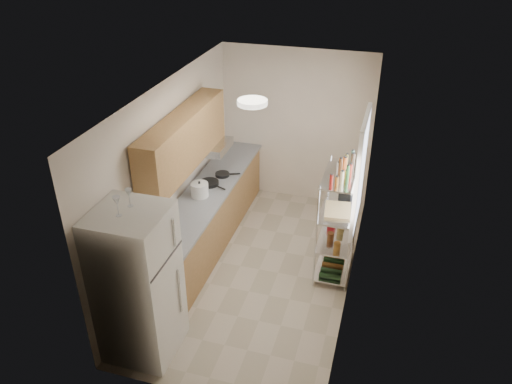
% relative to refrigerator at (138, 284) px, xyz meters
% --- Properties ---
extents(room, '(2.52, 4.42, 2.62)m').
position_rel_refrigerator_xyz_m(room, '(0.87, 1.72, 0.39)').
color(room, '#BBAC97').
rests_on(room, ground).
extents(counter_run, '(0.63, 3.51, 0.90)m').
position_rel_refrigerator_xyz_m(counter_run, '(-0.05, 2.16, -0.46)').
color(counter_run, '#A57546').
rests_on(counter_run, ground).
extents(upper_cabinets, '(0.33, 2.20, 0.72)m').
position_rel_refrigerator_xyz_m(upper_cabinets, '(-0.18, 1.82, 0.90)').
color(upper_cabinets, '#A57546').
rests_on(upper_cabinets, room).
extents(range_hood, '(0.50, 0.60, 0.12)m').
position_rel_refrigerator_xyz_m(range_hood, '(-0.13, 2.62, 0.48)').
color(range_hood, '#B7BABC').
rests_on(range_hood, room).
extents(window, '(0.06, 1.00, 1.46)m').
position_rel_refrigerator_xyz_m(window, '(2.10, 2.07, 0.64)').
color(window, white).
rests_on(window, room).
extents(bakers_rack, '(0.45, 0.90, 1.73)m').
position_rel_refrigerator_xyz_m(bakers_rack, '(1.88, 2.02, 0.20)').
color(bakers_rack, silver).
rests_on(bakers_rack, ground).
extents(ceiling_dome, '(0.34, 0.34, 0.05)m').
position_rel_refrigerator_xyz_m(ceiling_dome, '(0.87, 1.42, 1.66)').
color(ceiling_dome, white).
rests_on(ceiling_dome, room).
extents(refrigerator, '(0.75, 0.75, 1.83)m').
position_rel_refrigerator_xyz_m(refrigerator, '(0.00, 0.00, 0.00)').
color(refrigerator, silver).
rests_on(refrigerator, ground).
extents(wine_glass_a, '(0.07, 0.07, 0.20)m').
position_rel_refrigerator_xyz_m(wine_glass_a, '(-0.03, 0.12, 1.01)').
color(wine_glass_a, silver).
rests_on(wine_glass_a, refrigerator).
extents(wine_glass_b, '(0.08, 0.08, 0.22)m').
position_rel_refrigerator_xyz_m(wine_glass_b, '(-0.05, -0.07, 1.02)').
color(wine_glass_b, silver).
rests_on(wine_glass_b, refrigerator).
extents(rice_cooker, '(0.25, 0.25, 0.20)m').
position_rel_refrigerator_xyz_m(rice_cooker, '(-0.08, 1.98, 0.09)').
color(rice_cooker, white).
rests_on(rice_cooker, counter_run).
extents(frying_pan_large, '(0.37, 0.37, 0.05)m').
position_rel_refrigerator_xyz_m(frying_pan_large, '(-0.07, 2.34, 0.01)').
color(frying_pan_large, black).
rests_on(frying_pan_large, counter_run).
extents(frying_pan_small, '(0.28, 0.28, 0.04)m').
position_rel_refrigerator_xyz_m(frying_pan_small, '(0.02, 2.65, 0.01)').
color(frying_pan_small, black).
rests_on(frying_pan_small, counter_run).
extents(cutting_board, '(0.38, 0.47, 0.03)m').
position_rel_refrigerator_xyz_m(cutting_board, '(1.87, 1.94, 0.11)').
color(cutting_board, tan).
rests_on(cutting_board, bakers_rack).
extents(espresso_machine, '(0.24, 0.30, 0.31)m').
position_rel_refrigerator_xyz_m(espresso_machine, '(1.95, 2.35, 0.25)').
color(espresso_machine, black).
rests_on(espresso_machine, bakers_rack).
extents(storage_bag, '(0.11, 0.15, 0.16)m').
position_rel_refrigerator_xyz_m(storage_bag, '(1.77, 2.31, -0.27)').
color(storage_bag, '#AD151A').
rests_on(storage_bag, bakers_rack).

